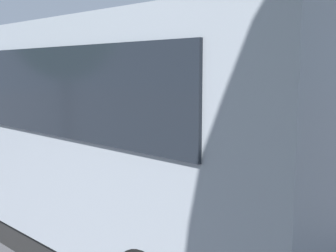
# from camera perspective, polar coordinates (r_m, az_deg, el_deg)

# --- Properties ---
(ground_plane) EXTENTS (80.00, 80.00, 0.00)m
(ground_plane) POSITION_cam_1_polar(r_m,az_deg,el_deg) (11.91, -2.04, -5.27)
(ground_plane) COLOR #4C4C51
(tour_bus) EXTENTS (10.31, 2.95, 3.25)m
(tour_bus) POSITION_cam_1_polar(r_m,az_deg,el_deg) (7.57, -15.02, -0.35)
(tour_bus) COLOR #8C939E
(tour_bus) RESTS_ON ground_plane
(spectator_far_left) EXTENTS (0.57, 0.32, 1.81)m
(spectator_far_left) POSITION_cam_1_polar(r_m,az_deg,el_deg) (8.14, 10.44, -3.68)
(spectator_far_left) COLOR black
(spectator_far_left) RESTS_ON ground_plane
(spectator_left) EXTENTS (0.58, 0.36, 1.77)m
(spectator_left) POSITION_cam_1_polar(r_m,az_deg,el_deg) (8.83, 5.28, -2.87)
(spectator_left) COLOR #473823
(spectator_left) RESTS_ON ground_plane
(spectator_centre) EXTENTS (0.58, 0.38, 1.77)m
(spectator_centre) POSITION_cam_1_polar(r_m,az_deg,el_deg) (9.42, -1.78, -2.14)
(spectator_centre) COLOR #473823
(spectator_centre) RESTS_ON ground_plane
(spectator_right) EXTENTS (0.58, 0.34, 1.72)m
(spectator_right) POSITION_cam_1_polar(r_m,az_deg,el_deg) (10.08, -6.81, -1.77)
(spectator_right) COLOR black
(spectator_right) RESTS_ON ground_plane
(spectator_far_right) EXTENTS (0.58, 0.36, 1.77)m
(spectator_far_right) POSITION_cam_1_polar(r_m,az_deg,el_deg) (11.03, -8.35, -0.80)
(spectator_far_right) COLOR black
(spectator_far_right) RESTS_ON ground_plane
(parked_motorcycle_silver) EXTENTS (2.05, 0.60, 0.99)m
(parked_motorcycle_silver) POSITION_cam_1_polar(r_m,az_deg,el_deg) (10.33, -11.78, -4.70)
(parked_motorcycle_silver) COLOR black
(parked_motorcycle_silver) RESTS_ON ground_plane
(stunt_motorcycle) EXTENTS (1.92, 1.02, 1.23)m
(stunt_motorcycle) POSITION_cam_1_polar(r_m,az_deg,el_deg) (15.78, -4.21, 0.18)
(stunt_motorcycle) COLOR black
(stunt_motorcycle) RESTS_ON ground_plane
(traffic_cone) EXTENTS (0.34, 0.34, 0.63)m
(traffic_cone) POSITION_cam_1_polar(r_m,az_deg,el_deg) (14.73, 5.82, -1.58)
(traffic_cone) COLOR orange
(traffic_cone) RESTS_ON ground_plane
(bay_line_b) EXTENTS (0.20, 4.14, 0.01)m
(bay_line_b) POSITION_cam_1_polar(r_m,az_deg,el_deg) (11.94, 10.41, -5.35)
(bay_line_b) COLOR white
(bay_line_b) RESTS_ON ground_plane
(bay_line_c) EXTENTS (0.20, 3.85, 0.01)m
(bay_line_c) POSITION_cam_1_polar(r_m,az_deg,el_deg) (13.63, -0.20, -3.59)
(bay_line_c) COLOR white
(bay_line_c) RESTS_ON ground_plane
(bay_line_d) EXTENTS (0.20, 4.19, 0.01)m
(bay_line_d) POSITION_cam_1_polar(r_m,az_deg,el_deg) (15.69, -8.23, -2.17)
(bay_line_d) COLOR white
(bay_line_d) RESTS_ON ground_plane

